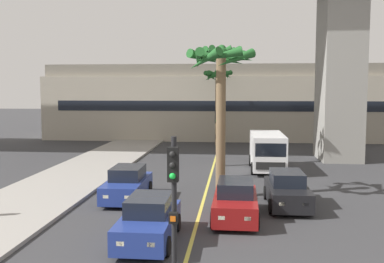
{
  "coord_description": "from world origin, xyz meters",
  "views": [
    {
      "loc": [
        1.46,
        -1.13,
        5.26
      ],
      "look_at": [
        0.0,
        14.0,
        3.79
      ],
      "focal_mm": 42.16,
      "sensor_mm": 36.0,
      "label": 1
    }
  ],
  "objects_px": {
    "delivery_van": "(267,150)",
    "traffic_light_median_far": "(217,132)",
    "car_queue_third": "(235,201)",
    "palm_tree_near_median": "(218,87)",
    "car_queue_front": "(287,190)",
    "palm_tree_mid_median": "(221,79)",
    "car_queue_second": "(127,185)",
    "traffic_light_median_near": "(174,203)",
    "palm_tree_far_median": "(221,67)",
    "car_queue_fourth": "(149,221)"
  },
  "relations": [
    {
      "from": "car_queue_second",
      "to": "traffic_light_median_near",
      "type": "distance_m",
      "value": 11.63
    },
    {
      "from": "car_queue_front",
      "to": "car_queue_third",
      "type": "xyz_separation_m",
      "value": [
        -2.29,
        -2.19,
        0.0
      ]
    },
    {
      "from": "delivery_van",
      "to": "car_queue_front",
      "type": "bearing_deg",
      "value": -88.2
    },
    {
      "from": "car_queue_second",
      "to": "palm_tree_near_median",
      "type": "xyz_separation_m",
      "value": [
        3.43,
        20.71,
        4.61
      ]
    },
    {
      "from": "delivery_van",
      "to": "traffic_light_median_near",
      "type": "distance_m",
      "value": 19.54
    },
    {
      "from": "car_queue_front",
      "to": "traffic_light_median_near",
      "type": "xyz_separation_m",
      "value": [
        -3.67,
        -10.33,
        1.99
      ]
    },
    {
      "from": "palm_tree_far_median",
      "to": "car_queue_second",
      "type": "bearing_deg",
      "value": -112.89
    },
    {
      "from": "delivery_van",
      "to": "traffic_light_median_far",
      "type": "bearing_deg",
      "value": -141.05
    },
    {
      "from": "car_queue_second",
      "to": "car_queue_third",
      "type": "xyz_separation_m",
      "value": [
        5.09,
        -2.7,
        0.0
      ]
    },
    {
      "from": "palm_tree_near_median",
      "to": "car_queue_fourth",
      "type": "bearing_deg",
      "value": -92.82
    },
    {
      "from": "car_queue_fourth",
      "to": "palm_tree_far_median",
      "type": "height_order",
      "value": "palm_tree_far_median"
    },
    {
      "from": "car_queue_third",
      "to": "car_queue_fourth",
      "type": "distance_m",
      "value": 4.19
    },
    {
      "from": "car_queue_fourth",
      "to": "palm_tree_mid_median",
      "type": "relative_size",
      "value": 0.57
    },
    {
      "from": "car_queue_front",
      "to": "traffic_light_median_far",
      "type": "xyz_separation_m",
      "value": [
        -3.4,
        6.35,
        1.99
      ]
    },
    {
      "from": "car_queue_third",
      "to": "delivery_van",
      "type": "height_order",
      "value": "delivery_van"
    },
    {
      "from": "car_queue_third",
      "to": "palm_tree_mid_median",
      "type": "bearing_deg",
      "value": 101.8
    },
    {
      "from": "car_queue_fourth",
      "to": "traffic_light_median_far",
      "type": "height_order",
      "value": "traffic_light_median_far"
    },
    {
      "from": "delivery_van",
      "to": "palm_tree_mid_median",
      "type": "height_order",
      "value": "palm_tree_mid_median"
    },
    {
      "from": "car_queue_third",
      "to": "palm_tree_far_median",
      "type": "xyz_separation_m",
      "value": [
        -0.99,
        12.4,
        5.96
      ]
    },
    {
      "from": "delivery_van",
      "to": "palm_tree_near_median",
      "type": "relative_size",
      "value": 0.75
    },
    {
      "from": "car_queue_front",
      "to": "palm_tree_mid_median",
      "type": "distance_m",
      "value": 5.99
    },
    {
      "from": "car_queue_front",
      "to": "car_queue_second",
      "type": "xyz_separation_m",
      "value": [
        -7.38,
        0.51,
        0.0
      ]
    },
    {
      "from": "palm_tree_far_median",
      "to": "car_queue_third",
      "type": "bearing_deg",
      "value": -85.43
    },
    {
      "from": "car_queue_fourth",
      "to": "delivery_van",
      "type": "bearing_deg",
      "value": 70.5
    },
    {
      "from": "palm_tree_near_median",
      "to": "palm_tree_far_median",
      "type": "height_order",
      "value": "palm_tree_far_median"
    },
    {
      "from": "car_queue_front",
      "to": "traffic_light_median_near",
      "type": "distance_m",
      "value": 11.14
    },
    {
      "from": "car_queue_third",
      "to": "palm_tree_near_median",
      "type": "relative_size",
      "value": 0.59
    },
    {
      "from": "car_queue_second",
      "to": "traffic_light_median_near",
      "type": "height_order",
      "value": "traffic_light_median_near"
    },
    {
      "from": "traffic_light_median_far",
      "to": "palm_tree_mid_median",
      "type": "bearing_deg",
      "value": -85.82
    },
    {
      "from": "car_queue_third",
      "to": "car_queue_front",
      "type": "bearing_deg",
      "value": 43.64
    },
    {
      "from": "car_queue_front",
      "to": "car_queue_fourth",
      "type": "bearing_deg",
      "value": -135.48
    },
    {
      "from": "traffic_light_median_far",
      "to": "palm_tree_near_median",
      "type": "xyz_separation_m",
      "value": [
        -0.55,
        14.88,
        2.62
      ]
    },
    {
      "from": "car_queue_front",
      "to": "delivery_van",
      "type": "distance_m",
      "value": 8.89
    },
    {
      "from": "car_queue_second",
      "to": "palm_tree_mid_median",
      "type": "xyz_separation_m",
      "value": [
        4.34,
        0.85,
        4.98
      ]
    },
    {
      "from": "delivery_van",
      "to": "traffic_light_median_far",
      "type": "height_order",
      "value": "traffic_light_median_far"
    },
    {
      "from": "car_queue_third",
      "to": "palm_tree_near_median",
      "type": "height_order",
      "value": "palm_tree_near_median"
    },
    {
      "from": "palm_tree_near_median",
      "to": "palm_tree_mid_median",
      "type": "height_order",
      "value": "palm_tree_mid_median"
    },
    {
      "from": "traffic_light_median_far",
      "to": "car_queue_fourth",
      "type": "bearing_deg",
      "value": -99.13
    },
    {
      "from": "car_queue_front",
      "to": "delivery_van",
      "type": "xyz_separation_m",
      "value": [
        -0.28,
        8.87,
        0.57
      ]
    },
    {
      "from": "car_queue_second",
      "to": "palm_tree_mid_median",
      "type": "bearing_deg",
      "value": 11.05
    },
    {
      "from": "car_queue_second",
      "to": "traffic_light_median_far",
      "type": "height_order",
      "value": "traffic_light_median_far"
    },
    {
      "from": "traffic_light_median_near",
      "to": "palm_tree_mid_median",
      "type": "height_order",
      "value": "palm_tree_mid_median"
    },
    {
      "from": "car_queue_front",
      "to": "palm_tree_far_median",
      "type": "height_order",
      "value": "palm_tree_far_median"
    },
    {
      "from": "car_queue_second",
      "to": "delivery_van",
      "type": "distance_m",
      "value": 10.98
    },
    {
      "from": "car_queue_front",
      "to": "palm_tree_mid_median",
      "type": "height_order",
      "value": "palm_tree_mid_median"
    },
    {
      "from": "car_queue_second",
      "to": "palm_tree_near_median",
      "type": "bearing_deg",
      "value": 80.6
    },
    {
      "from": "car_queue_front",
      "to": "traffic_light_median_far",
      "type": "distance_m",
      "value": 7.47
    },
    {
      "from": "car_queue_third",
      "to": "traffic_light_median_near",
      "type": "relative_size",
      "value": 0.98
    },
    {
      "from": "car_queue_fourth",
      "to": "palm_tree_mid_median",
      "type": "bearing_deg",
      "value": 71.26
    },
    {
      "from": "traffic_light_median_far",
      "to": "delivery_van",
      "type": "bearing_deg",
      "value": 38.95
    }
  ]
}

